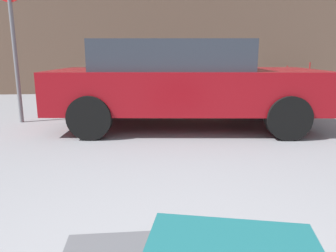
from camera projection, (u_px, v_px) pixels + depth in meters
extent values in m
cube|color=maroon|center=(186.00, 89.00, 5.34)|extent=(4.46, 2.23, 0.64)
cube|color=#2D333D|center=(171.00, 55.00, 5.22)|extent=(2.56, 1.82, 0.46)
cylinder|color=black|center=(257.00, 101.00, 6.23)|extent=(0.66, 0.28, 0.64)
cylinder|color=black|center=(288.00, 118.00, 4.57)|extent=(0.66, 0.28, 0.64)
cylinder|color=black|center=(111.00, 101.00, 6.25)|extent=(0.66, 0.28, 0.64)
cylinder|color=black|center=(90.00, 117.00, 4.59)|extent=(0.66, 0.28, 0.64)
torus|color=black|center=(275.00, 82.00, 9.90)|extent=(0.71, 0.23, 0.72)
torus|color=black|center=(311.00, 82.00, 9.75)|extent=(0.71, 0.23, 0.72)
cylinder|color=maroon|center=(293.00, 76.00, 9.78)|extent=(0.98, 0.28, 0.04)
cylinder|color=maroon|center=(287.00, 71.00, 9.78)|extent=(0.05, 0.05, 0.30)
cylinder|color=maroon|center=(310.00, 69.00, 9.67)|extent=(0.05, 0.05, 0.40)
cylinder|color=#383838|center=(244.00, 91.00, 7.88)|extent=(0.24, 0.24, 0.64)
cylinder|color=#383838|center=(298.00, 90.00, 8.00)|extent=(0.24, 0.24, 0.64)
cylinder|color=slate|center=(15.00, 50.00, 5.54)|extent=(0.07, 0.07, 2.55)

